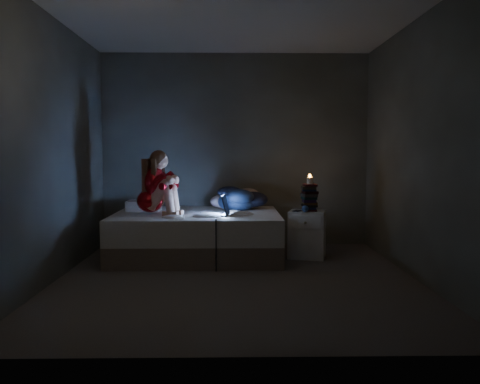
{
  "coord_description": "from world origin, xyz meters",
  "views": [
    {
      "loc": [
        -0.05,
        -4.91,
        1.27
      ],
      "look_at": [
        0.05,
        1.0,
        0.8
      ],
      "focal_mm": 37.37,
      "sensor_mm": 36.0,
      "label": 1
    }
  ],
  "objects_px": {
    "woman": "(150,182)",
    "laptop": "(213,205)",
    "candle": "(310,183)",
    "phone": "(298,211)",
    "nightstand": "(307,234)",
    "bed": "(197,235)"
  },
  "relations": [
    {
      "from": "laptop",
      "to": "phone",
      "type": "distance_m",
      "value": 1.03
    },
    {
      "from": "woman",
      "to": "candle",
      "type": "height_order",
      "value": "woman"
    },
    {
      "from": "laptop",
      "to": "phone",
      "type": "relative_size",
      "value": 2.53
    },
    {
      "from": "woman",
      "to": "candle",
      "type": "distance_m",
      "value": 1.91
    },
    {
      "from": "laptop",
      "to": "nightstand",
      "type": "xyz_separation_m",
      "value": [
        1.13,
        0.23,
        -0.38
      ]
    },
    {
      "from": "nightstand",
      "to": "phone",
      "type": "distance_m",
      "value": 0.32
    },
    {
      "from": "candle",
      "to": "phone",
      "type": "bearing_deg",
      "value": -152.41
    },
    {
      "from": "nightstand",
      "to": "woman",
      "type": "bearing_deg",
      "value": -162.14
    },
    {
      "from": "phone",
      "to": "woman",
      "type": "bearing_deg",
      "value": -166.67
    },
    {
      "from": "laptop",
      "to": "nightstand",
      "type": "distance_m",
      "value": 1.22
    },
    {
      "from": "nightstand",
      "to": "candle",
      "type": "relative_size",
      "value": 7.06
    },
    {
      "from": "laptop",
      "to": "candle",
      "type": "height_order",
      "value": "candle"
    },
    {
      "from": "phone",
      "to": "laptop",
      "type": "bearing_deg",
      "value": -158.4
    },
    {
      "from": "laptop",
      "to": "nightstand",
      "type": "height_order",
      "value": "laptop"
    },
    {
      "from": "laptop",
      "to": "woman",
      "type": "bearing_deg",
      "value": 177.99
    },
    {
      "from": "nightstand",
      "to": "phone",
      "type": "height_order",
      "value": "phone"
    },
    {
      "from": "bed",
      "to": "phone",
      "type": "height_order",
      "value": "phone"
    },
    {
      "from": "woman",
      "to": "laptop",
      "type": "bearing_deg",
      "value": 6.86
    },
    {
      "from": "woman",
      "to": "phone",
      "type": "relative_size",
      "value": 5.42
    },
    {
      "from": "bed",
      "to": "nightstand",
      "type": "xyz_separation_m",
      "value": [
        1.33,
        -0.05,
        0.01
      ]
    },
    {
      "from": "candle",
      "to": "nightstand",
      "type": "bearing_deg",
      "value": -142.4
    },
    {
      "from": "nightstand",
      "to": "bed",
      "type": "bearing_deg",
      "value": -167.48
    }
  ]
}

